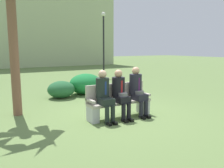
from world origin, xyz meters
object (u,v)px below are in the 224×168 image
Objects in this scene: park_bench at (118,102)px; building_backdrop at (44,25)px; seated_man_left at (104,93)px; seated_man_right at (137,89)px; shrub_mid_lawn at (61,89)px; street_lamp at (104,39)px; shrub_near_bench at (86,84)px; seated_man_middle at (120,92)px.

building_backdrop is (3.65, 21.53, 4.01)m from park_bench.
seated_man_left is 1.03m from seated_man_right.
building_backdrop is at bearing 77.08° from shrub_mid_lawn.
street_lamp is 0.28× the size of building_backdrop.
street_lamp is (4.13, 7.66, 1.69)m from seated_man_left.
seated_man_left is 1.28× the size of shrub_mid_lawn.
shrub_near_bench is (0.52, 3.33, -0.00)m from park_bench.
building_backdrop reaches higher than shrub_near_bench.
street_lamp reaches higher than seated_man_left.
street_lamp is at bearing 61.69° from seated_man_left.
seated_man_left is 0.33× the size of street_lamp.
shrub_mid_lawn is (-0.57, 3.12, -0.10)m from park_bench.
shrub_mid_lawn is at bearing 108.72° from seated_man_right.
shrub_mid_lawn is at bearing 100.34° from park_bench.
seated_man_right reaches higher than shrub_mid_lawn.
park_bench is 3.37m from shrub_near_bench.
building_backdrop reaches higher than seated_man_left.
seated_man_middle is 0.32× the size of street_lamp.
seated_man_middle is at bearing -80.54° from shrub_mid_lawn.
shrub_mid_lawn is 6.44m from street_lamp.
park_bench is 0.33m from seated_man_middle.
park_bench is 0.60m from seated_man_left.
seated_man_middle is 8.66m from street_lamp.
shrub_mid_lawn is (-0.07, 3.25, -0.41)m from seated_man_left.
seated_man_middle is 22.28m from building_backdrop.
shrub_near_bench is at bearing 90.18° from seated_man_right.
seated_man_right reaches higher than seated_man_middle.
seated_man_middle is at bearing -99.00° from shrub_near_bench.
seated_man_right is (0.53, -0.13, 0.32)m from park_bench.
park_bench is 1.77× the size of shrub_mid_lawn.
shrub_near_bench is at bearing -99.76° from building_backdrop.
building_backdrop reaches higher than park_bench.
seated_man_middle is 0.56m from seated_man_right.
seated_man_left is 3.27m from shrub_mid_lawn.
park_bench is 1.38× the size of seated_man_left.
shrub_near_bench is 0.33× the size of street_lamp.
seated_man_left is 1.01× the size of seated_man_middle.
street_lamp is (3.62, 7.53, 1.99)m from park_bench.
shrub_near_bench is 1.11m from shrub_mid_lawn.
seated_man_right is (0.56, 0.00, 0.02)m from seated_man_middle.
park_bench is 0.45× the size of street_lamp.
seated_man_middle reaches higher than shrub_near_bench.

